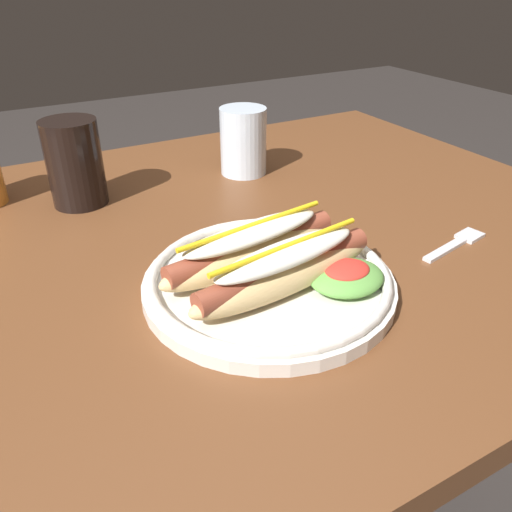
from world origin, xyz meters
The scene contains 5 objects.
dining_table centered at (0.00, 0.00, 0.63)m, with size 1.16×0.86×0.74m.
hot_dog_plate centered at (-0.01, -0.15, 0.77)m, with size 0.29×0.29×0.08m.
fork centered at (0.26, -0.18, 0.74)m, with size 0.12×0.04×0.00m.
soda_cup centered at (-0.14, 0.20, 0.80)m, with size 0.08×0.08×0.13m, color black.
water_cup centered at (0.14, 0.19, 0.80)m, with size 0.08×0.08×0.11m, color silver.
Camera 1 is at (-0.26, -0.57, 1.07)m, focal length 35.95 mm.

